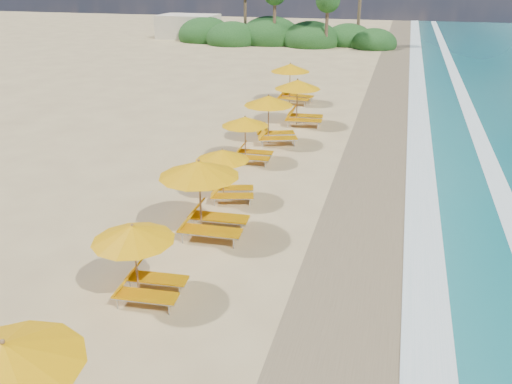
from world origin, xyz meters
The scene contains 12 objects.
ground centered at (0.00, 0.00, 0.00)m, with size 160.00×160.00×0.00m, color tan.
wet_sand centered at (4.00, 0.00, 0.01)m, with size 4.00×160.00×0.01m, color olive.
surf_foam centered at (6.70, 0.00, 0.03)m, with size 4.00×160.00×0.01m.
station_3 centered at (-1.71, -4.92, 1.21)m, with size 2.45×2.30×2.16m.
station_4 centered at (-1.34, -1.12, 1.46)m, with size 2.91×2.71×2.61m.
station_5 centered at (-1.59, 1.73, 1.14)m, with size 2.56×2.48×2.04m.
station_6 centered at (-2.00, 6.04, 1.19)m, with size 2.36×2.20×2.12m.
station_7 centered at (-1.64, 8.97, 1.38)m, with size 3.17×3.11×2.46m.
station_8 centered at (-0.94, 12.64, 1.44)m, with size 2.92×2.74×2.57m.
station_9 centered at (-2.40, 17.59, 1.44)m, with size 2.99×2.82×2.57m.
treeline centered at (-9.94, 45.51, 1.00)m, with size 25.80×8.80×9.74m.
beach_building centered at (-22.00, 48.00, 1.40)m, with size 7.00×5.00×2.80m, color beige.
Camera 1 is at (4.25, -15.41, 8.05)m, focal length 36.68 mm.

